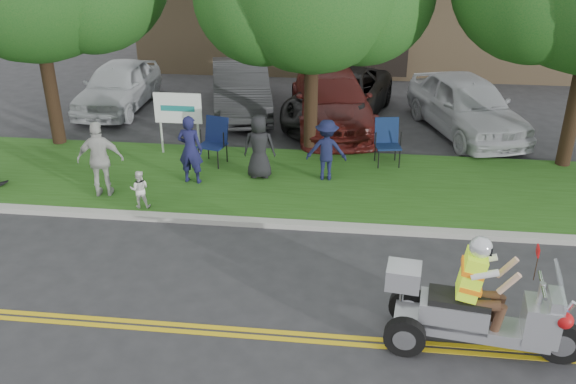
# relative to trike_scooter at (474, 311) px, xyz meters

# --- Properties ---
(ground) EXTENTS (120.00, 120.00, 0.00)m
(ground) POSITION_rel_trike_scooter_xyz_m (-3.57, 0.42, -0.67)
(ground) COLOR #28282B
(ground) RESTS_ON ground
(centerline_near) EXTENTS (60.00, 0.10, 0.01)m
(centerline_near) POSITION_rel_trike_scooter_xyz_m (-3.57, -0.16, -0.67)
(centerline_near) COLOR gold
(centerline_near) RESTS_ON ground
(centerline_far) EXTENTS (60.00, 0.10, 0.01)m
(centerline_far) POSITION_rel_trike_scooter_xyz_m (-3.57, 0.00, -0.67)
(centerline_far) COLOR gold
(centerline_far) RESTS_ON ground
(curb) EXTENTS (60.00, 0.25, 0.12)m
(curb) POSITION_rel_trike_scooter_xyz_m (-3.57, 3.47, -0.61)
(curb) COLOR #A8A89E
(curb) RESTS_ON ground
(grass_verge) EXTENTS (60.00, 4.00, 0.10)m
(grass_verge) POSITION_rel_trike_scooter_xyz_m (-3.57, 5.62, -0.62)
(grass_verge) COLOR #234D14
(grass_verge) RESTS_ON ground
(commercial_building) EXTENTS (18.00, 8.20, 4.00)m
(commercial_building) POSITION_rel_trike_scooter_xyz_m (-1.57, 19.40, 1.34)
(commercial_building) COLOR #9E7F5B
(commercial_building) RESTS_ON ground
(business_sign) EXTENTS (1.25, 0.06, 1.75)m
(business_sign) POSITION_rel_trike_scooter_xyz_m (-6.47, 7.02, 0.58)
(business_sign) COLOR silver
(business_sign) RESTS_ON ground
(trike_scooter) EXTENTS (2.95, 1.08, 1.93)m
(trike_scooter) POSITION_rel_trike_scooter_xyz_m (0.00, 0.00, 0.00)
(trike_scooter) COLOR black
(trike_scooter) RESTS_ON ground
(lawn_chair_a) EXTENTS (0.76, 0.78, 1.17)m
(lawn_chair_a) POSITION_rel_trike_scooter_xyz_m (-5.42, 6.53, 0.09)
(lawn_chair_a) COLOR black
(lawn_chair_a) RESTS_ON grass_verge
(lawn_chair_b) EXTENTS (0.70, 0.72, 1.16)m
(lawn_chair_b) POSITION_rel_trike_scooter_xyz_m (-1.07, 7.01, 0.08)
(lawn_chair_b) COLOR black
(lawn_chair_b) RESTS_ON grass_verge
(spectator_adult_left) EXTENTS (0.64, 0.45, 1.65)m
(spectator_adult_left) POSITION_rel_trike_scooter_xyz_m (-5.70, 5.26, 0.26)
(spectator_adult_left) COLOR #171842
(spectator_adult_left) RESTS_ON grass_verge
(spectator_adult_right) EXTENTS (1.08, 0.61, 1.74)m
(spectator_adult_right) POSITION_rel_trike_scooter_xyz_m (-7.51, 4.33, 0.30)
(spectator_adult_right) COLOR #B8B9B3
(spectator_adult_right) RESTS_ON grass_verge
(spectator_chair_a) EXTENTS (0.98, 0.58, 1.49)m
(spectator_chair_a) POSITION_rel_trike_scooter_xyz_m (-2.54, 5.81, 0.18)
(spectator_chair_a) COLOR #141737
(spectator_chair_a) RESTS_ON grass_verge
(spectator_chair_b) EXTENTS (0.79, 0.54, 1.57)m
(spectator_chair_b) POSITION_rel_trike_scooter_xyz_m (-4.14, 5.74, 0.22)
(spectator_chair_b) COLOR black
(spectator_chair_b) RESTS_ON grass_verge
(child_right) EXTENTS (0.46, 0.39, 0.85)m
(child_right) POSITION_rel_trike_scooter_xyz_m (-6.47, 3.82, -0.14)
(child_right) COLOR white
(child_right) RESTS_ON grass_verge
(parked_car_far_left) EXTENTS (1.83, 4.52, 1.54)m
(parked_car_far_left) POSITION_rel_trike_scooter_xyz_m (-9.63, 10.91, 0.10)
(parked_car_far_left) COLOR silver
(parked_car_far_left) RESTS_ON ground
(parked_car_left) EXTENTS (2.77, 5.17, 1.62)m
(parked_car_left) POSITION_rel_trike_scooter_xyz_m (-5.57, 10.92, 0.14)
(parked_car_left) COLOR #2B2B2E
(parked_car_left) RESTS_ON ground
(parked_car_mid) EXTENTS (3.57, 5.84, 1.51)m
(parked_car_mid) POSITION_rel_trike_scooter_xyz_m (-2.43, 10.57, 0.08)
(parked_car_mid) COLOR black
(parked_car_mid) RESTS_ON ground
(parked_car_right) EXTENTS (3.11, 5.78, 1.59)m
(parked_car_right) POSITION_rel_trike_scooter_xyz_m (-2.63, 10.02, 0.12)
(parked_car_right) COLOR #521613
(parked_car_right) RESTS_ON ground
(parked_car_far_right) EXTENTS (3.48, 5.37, 1.70)m
(parked_car_far_right) POSITION_rel_trike_scooter_xyz_m (1.29, 9.83, 0.18)
(parked_car_far_right) COLOR #B3B4BA
(parked_car_far_right) RESTS_ON ground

